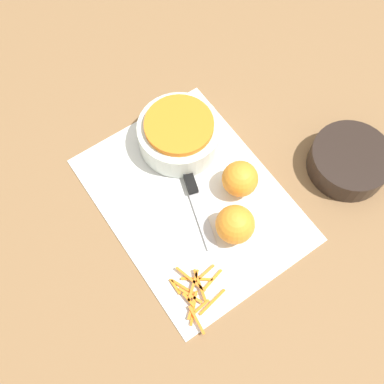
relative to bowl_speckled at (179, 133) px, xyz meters
The scene contains 8 objects.
ground_plane 0.14m from the bowl_speckled, 23.43° to the right, with size 4.00×4.00×0.00m, color olive.
cutting_board 0.14m from the bowl_speckled, 23.43° to the right, with size 0.45×0.34×0.01m.
bowl_speckled is the anchor object (origin of this frame).
bowl_dark 0.36m from the bowl_speckled, 45.93° to the left, with size 0.17×0.17×0.06m.
knife 0.10m from the bowl_speckled, 22.03° to the right, with size 0.22×0.09×0.02m.
orange_left 0.16m from the bowl_speckled, 14.14° to the left, with size 0.07×0.07×0.07m.
orange_right 0.23m from the bowl_speckled, ahead, with size 0.08×0.08×0.08m.
peel_pile 0.33m from the bowl_speckled, 28.71° to the right, with size 0.13×0.11×0.01m.
Camera 1 is at (0.31, -0.21, 0.84)m, focal length 42.00 mm.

